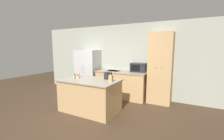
{
  "coord_description": "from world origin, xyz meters",
  "views": [
    {
      "loc": [
        2.33,
        -2.81,
        1.74
      ],
      "look_at": [
        0.11,
        1.4,
        1.05
      ],
      "focal_mm": 24.0,
      "sensor_mm": 36.0,
      "label": 1
    }
  ],
  "objects": [
    {
      "name": "spice_bottle_amber_oil",
      "position": [
        -0.53,
        0.37,
        0.97
      ],
      "size": [
        0.04,
        0.04,
        0.16
      ],
      "color": "#337033",
      "rests_on": "kitchen_island"
    },
    {
      "name": "refrigerator",
      "position": [
        -1.28,
        1.98,
        0.84
      ],
      "size": [
        0.9,
        0.66,
        1.68
      ],
      "color": "#B7BABC",
      "rests_on": "ground_plane"
    },
    {
      "name": "microwave",
      "position": [
        0.77,
        2.11,
        1.09
      ],
      "size": [
        0.52,
        0.35,
        0.3
      ],
      "color": "#232326",
      "rests_on": "back_counter"
    },
    {
      "name": "knife_block",
      "position": [
        0.57,
        0.48,
        0.99
      ],
      "size": [
        0.09,
        0.09,
        0.27
      ],
      "color": "tan",
      "rests_on": "kitchen_island"
    },
    {
      "name": "pantry_cabinet",
      "position": [
        1.51,
        2.03,
        1.11
      ],
      "size": [
        0.71,
        0.57,
        2.23
      ],
      "color": "tan",
      "rests_on": "ground_plane"
    },
    {
      "name": "back_counter",
      "position": [
        0.2,
        1.96,
        0.47
      ],
      "size": [
        1.81,
        0.72,
        0.94
      ],
      "color": "tan",
      "rests_on": "ground_plane"
    },
    {
      "name": "wall_back",
      "position": [
        0.0,
        2.33,
        1.3
      ],
      "size": [
        7.2,
        0.06,
        2.6
      ],
      "color": "#9EA393",
      "rests_on": "ground_plane"
    },
    {
      "name": "ground_plane",
      "position": [
        0.0,
        0.0,
        0.0
      ],
      "size": [
        14.0,
        14.0,
        0.0
      ],
      "primitive_type": "plane",
      "color": "#423021"
    },
    {
      "name": "spice_bottle_green_herb",
      "position": [
        -0.49,
        0.43,
        0.94
      ],
      "size": [
        0.06,
        0.06,
        0.11
      ],
      "color": "beige",
      "rests_on": "kitchen_island"
    },
    {
      "name": "spice_bottle_short_red",
      "position": [
        -0.61,
        0.44,
        0.94
      ],
      "size": [
        0.06,
        0.06,
        0.11
      ],
      "color": "beige",
      "rests_on": "kitchen_island"
    },
    {
      "name": "fire_extinguisher",
      "position": [
        -1.95,
        1.97,
        0.23
      ],
      "size": [
        0.11,
        0.11,
        0.51
      ],
      "color": "red",
      "rests_on": "ground_plane"
    },
    {
      "name": "kitchen_island",
      "position": [
        -0.09,
        0.46,
        0.45
      ],
      "size": [
        1.61,
        0.97,
        0.89
      ],
      "color": "tan",
      "rests_on": "ground_plane"
    },
    {
      "name": "spice_bottle_tall_dark",
      "position": [
        -0.56,
        0.58,
        0.96
      ],
      "size": [
        0.05,
        0.05,
        0.15
      ],
      "color": "orange",
      "rests_on": "kitchen_island"
    },
    {
      "name": "kettle",
      "position": [
        0.29,
        0.74,
        0.99
      ],
      "size": [
        0.16,
        0.16,
        0.22
      ],
      "color": "#232326",
      "rests_on": "kitchen_island"
    }
  ]
}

